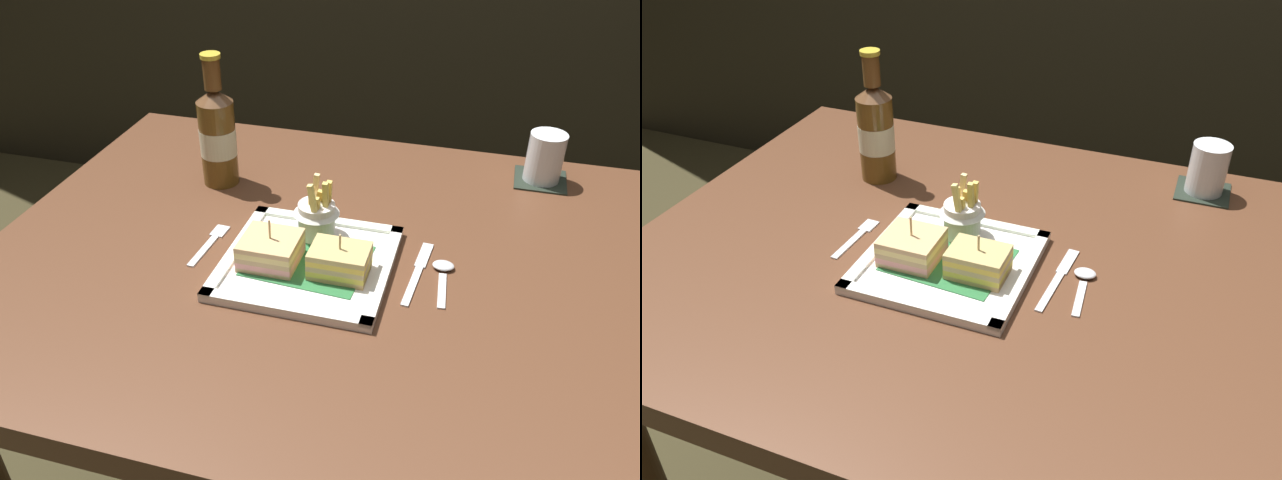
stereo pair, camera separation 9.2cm
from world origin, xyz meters
TOP-DOWN VIEW (x-y plane):
  - dining_table at (0.00, 0.00)m, footprint 1.16×0.92m
  - square_plate at (-0.03, -0.04)m, footprint 0.27×0.27m
  - sandwich_half_left at (-0.09, -0.06)m, footprint 0.09×0.09m
  - sandwich_half_right at (0.03, -0.06)m, footprint 0.09×0.07m
  - fries_cup at (-0.04, 0.03)m, footprint 0.08×0.08m
  - beer_bottle at (-0.28, 0.19)m, footprint 0.07×0.07m
  - drink_coaster at (0.33, 0.36)m, footprint 0.10×0.10m
  - water_glass at (0.33, 0.36)m, footprint 0.07×0.07m
  - fork at (-0.21, -0.02)m, footprint 0.03×0.13m
  - knife at (0.15, -0.01)m, footprint 0.03×0.18m
  - spoon at (0.19, -0.00)m, footprint 0.04×0.12m

SIDE VIEW (x-z plane):
  - dining_table at x=0.00m, z-range 0.23..0.95m
  - fork at x=-0.21m, z-range 0.73..0.73m
  - knife at x=0.15m, z-range 0.73..0.73m
  - drink_coaster at x=0.33m, z-range 0.73..0.73m
  - spoon at x=0.19m, z-range 0.72..0.74m
  - square_plate at x=-0.03m, z-range 0.72..0.74m
  - sandwich_half_left at x=-0.09m, z-range 0.72..0.80m
  - sandwich_half_right at x=0.03m, z-range 0.72..0.79m
  - water_glass at x=0.33m, z-range 0.72..0.82m
  - fries_cup at x=-0.04m, z-range 0.72..0.84m
  - beer_bottle at x=-0.28m, z-range 0.70..0.95m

